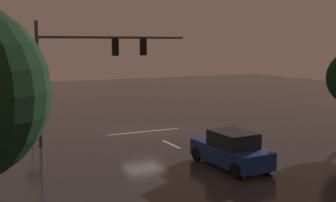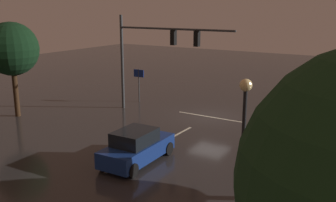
{
  "view_description": "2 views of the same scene",
  "coord_description": "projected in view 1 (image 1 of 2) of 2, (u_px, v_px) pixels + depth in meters",
  "views": [
    {
      "loc": [
        10.86,
        25.62,
        5.75
      ],
      "look_at": [
        0.79,
        5.21,
        2.69
      ],
      "focal_mm": 46.35,
      "sensor_mm": 36.0,
      "label": 1
    },
    {
      "loc": [
        -11.24,
        23.51,
        7.51
      ],
      "look_at": [
        0.44,
        4.91,
        2.1
      ],
      "focal_mm": 41.03,
      "sensor_mm": 36.0,
      "label": 2
    }
  ],
  "objects": [
    {
      "name": "traffic_signal_assembly",
      "position": [
        89.0,
        60.0,
        24.86
      ],
      "size": [
        9.03,
        0.47,
        6.95
      ],
      "color": "#383A3D",
      "rests_on": "ground_plane"
    },
    {
      "name": "ground_plane",
      "position": [
        144.0,
        132.0,
        28.3
      ],
      "size": [
        80.0,
        80.0,
        0.0
      ],
      "primitive_type": "plane",
      "color": "#2D2B2B"
    },
    {
      "name": "lane_dash_mid",
      "position": [
        231.0,
        172.0,
        19.41
      ],
      "size": [
        0.16,
        2.2,
        0.01
      ],
      "primitive_type": "cube",
      "rotation": [
        0.0,
        0.0,
        1.57
      ],
      "color": "beige",
      "rests_on": "ground_plane"
    },
    {
      "name": "route_sign",
      "position": [
        31.0,
        107.0,
        25.87
      ],
      "size": [
        0.9,
        0.14,
        2.68
      ],
      "color": "#383A3D",
      "rests_on": "ground_plane"
    },
    {
      "name": "car_approaching",
      "position": [
        231.0,
        150.0,
        20.17
      ],
      "size": [
        2.02,
        4.42,
        1.7
      ],
      "color": "navy",
      "rests_on": "ground_plane"
    },
    {
      "name": "stop_bar",
      "position": [
        144.0,
        132.0,
        28.25
      ],
      "size": [
        5.0,
        0.16,
        0.01
      ],
      "primitive_type": "cube",
      "color": "beige",
      "rests_on": "ground_plane"
    },
    {
      "name": "lane_dash_far",
      "position": [
        171.0,
        144.0,
        24.74
      ],
      "size": [
        0.16,
        2.2,
        0.01
      ],
      "primitive_type": "cube",
      "rotation": [
        0.0,
        0.0,
        1.57
      ],
      "color": "beige",
      "rests_on": "ground_plane"
    }
  ]
}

